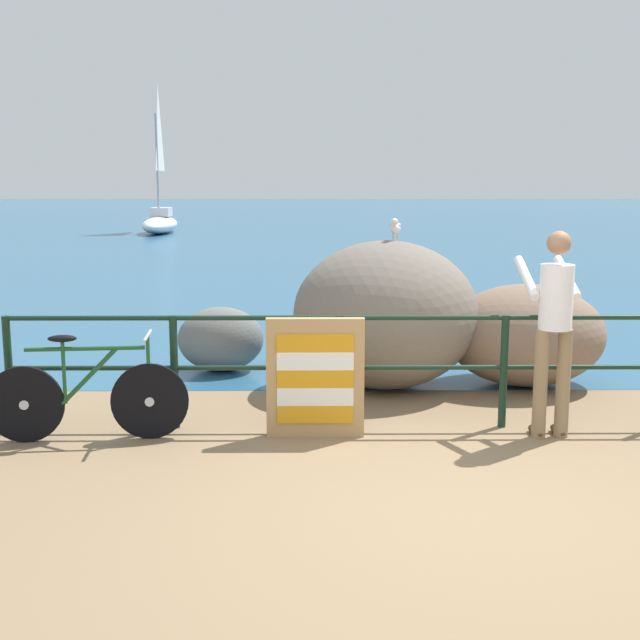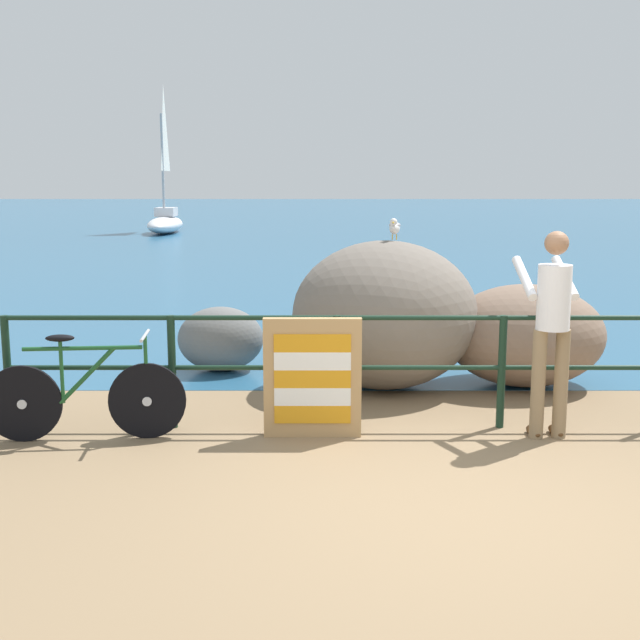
% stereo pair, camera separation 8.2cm
% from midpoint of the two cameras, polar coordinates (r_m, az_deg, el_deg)
% --- Properties ---
extents(ground_plane, '(120.00, 120.00, 0.10)m').
position_cam_midpoint_polar(ground_plane, '(25.33, 1.61, 4.79)').
color(ground_plane, '#846B4C').
extents(sea_surface, '(120.00, 90.00, 0.01)m').
position_cam_midpoint_polar(sea_surface, '(53.27, 0.50, 7.52)').
color(sea_surface, '#285B7F').
rests_on(sea_surface, ground_plane).
extents(promenade_railing, '(7.40, 0.07, 1.02)m').
position_cam_midpoint_polar(promenade_railing, '(7.18, 6.93, -2.67)').
color(promenade_railing, black).
rests_on(promenade_railing, ground_plane).
extents(bicycle, '(1.70, 0.48, 0.92)m').
position_cam_midpoint_polar(bicycle, '(7.11, -16.48, -5.20)').
color(bicycle, black).
rests_on(bicycle, ground_plane).
extents(person_at_railing, '(0.48, 0.65, 1.78)m').
position_cam_midpoint_polar(person_at_railing, '(7.07, 15.96, -0.26)').
color(person_at_railing, '#8C7251').
rests_on(person_at_railing, ground_plane).
extents(folded_deckchair_stack, '(0.84, 0.10, 1.04)m').
position_cam_midpoint_polar(folded_deckchair_stack, '(6.90, -0.68, -4.13)').
color(folded_deckchair_stack, tan).
rests_on(folded_deckchair_stack, ground_plane).
extents(breakwater_boulder_main, '(1.96, 1.74, 1.57)m').
position_cam_midpoint_polar(breakwater_boulder_main, '(8.52, 4.39, 0.37)').
color(breakwater_boulder_main, slate).
rests_on(breakwater_boulder_main, ground).
extents(breakwater_boulder_left, '(1.00, 0.79, 0.75)m').
position_cam_midpoint_polar(breakwater_boulder_left, '(9.39, -7.31, -1.35)').
color(breakwater_boulder_left, slate).
rests_on(breakwater_boulder_left, ground).
extents(breakwater_boulder_right, '(1.71, 1.39, 1.10)m').
position_cam_midpoint_polar(breakwater_boulder_right, '(8.92, 14.11, -1.03)').
color(breakwater_boulder_right, '#816856').
rests_on(breakwater_boulder_right, ground).
extents(seagull, '(0.16, 0.34, 0.23)m').
position_cam_midpoint_polar(seagull, '(8.51, 5.10, 6.62)').
color(seagull, gold).
rests_on(seagull, breakwater_boulder_main).
extents(sailboat, '(1.40, 4.43, 6.16)m').
position_cam_midpoint_polar(sailboat, '(34.71, -11.36, 7.23)').
color(sailboat, white).
rests_on(sailboat, sea_surface).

